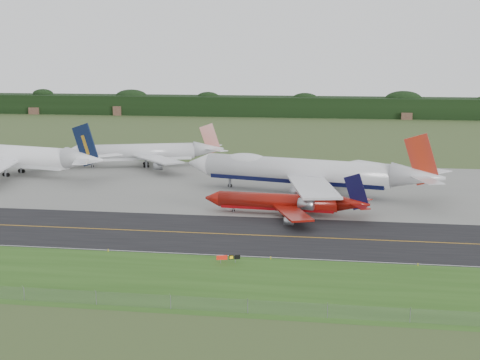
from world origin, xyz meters
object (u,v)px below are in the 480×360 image
jet_red_737 (287,203)px  jet_ba_747 (305,172)px  jet_star_tail (145,152)px  jet_navy_gold (12,157)px  taxiway_sign (228,257)px

jet_red_737 → jet_ba_747: bearing=83.2°
jet_red_737 → jet_star_tail: size_ratio=0.75×
jet_ba_747 → jet_star_tail: bearing=146.5°
jet_ba_747 → jet_star_tail: jet_ba_747 is taller
jet_red_737 → jet_star_tail: bearing=130.6°
jet_navy_gold → jet_ba_747: bearing=-9.5°
jet_red_737 → jet_star_tail: 83.61m
jet_navy_gold → jet_star_tail: (37.74, 22.10, -1.01)m
jet_navy_gold → jet_star_tail: 43.75m
jet_navy_gold → jet_red_737: bearing=-24.2°
jet_red_737 → jet_star_tail: (-54.40, 63.47, 1.85)m
taxiway_sign → jet_star_tail: bearing=114.3°
jet_red_737 → taxiway_sign: (-7.74, -39.66, -1.98)m
jet_star_tail → taxiway_sign: jet_star_tail is taller
jet_ba_747 → taxiway_sign: 66.27m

